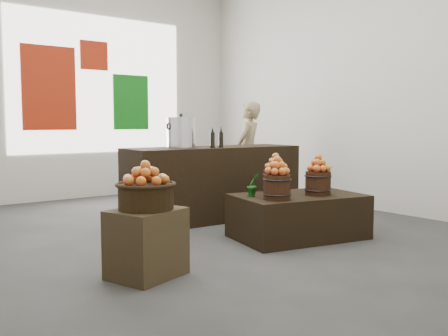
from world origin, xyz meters
TOP-DOWN VIEW (x-y plane):
  - ground at (0.00, 0.00)m, footprint 7.00×7.00m
  - back_wall at (0.00, 3.50)m, footprint 6.00×0.04m
  - back_opening at (0.30, 3.48)m, footprint 3.20×0.02m
  - deco_red_left at (-0.60, 3.47)m, footprint 0.90×0.04m
  - deco_green_right at (0.90, 3.47)m, footprint 0.70×0.04m
  - deco_red_upper at (0.20, 3.47)m, footprint 0.50×0.04m
  - crate at (-1.35, -1.25)m, footprint 0.71×0.64m
  - wicker_basket at (-1.35, -1.25)m, footprint 0.47×0.47m
  - apples_in_basket at (-1.35, -1.25)m, footprint 0.37×0.37m
  - display_table at (0.74, -1.00)m, footprint 1.59×1.16m
  - apple_bucket_front_left at (0.30, -1.12)m, footprint 0.29×0.29m
  - apples_in_bucket_front_left at (0.30, -1.12)m, footprint 0.22×0.22m
  - apple_bucket_front_right at (0.90, -1.15)m, footprint 0.29×0.29m
  - apples_in_bucket_front_right at (0.90, -1.15)m, footprint 0.22×0.22m
  - apple_bucket_rear at (0.65, -0.71)m, footprint 0.29×0.29m
  - apples_in_bucket_rear at (0.65, -0.71)m, footprint 0.22×0.22m
  - herb_garnish_right at (1.28, -0.88)m, footprint 0.29×0.26m
  - herb_garnish_left at (0.25, -0.78)m, footprint 0.16×0.13m
  - counter at (0.63, 0.50)m, footprint 2.47×0.92m
  - stock_pot_left at (0.13, 0.53)m, footprint 0.38×0.38m
  - oil_cruets at (0.62, 0.26)m, footprint 0.18×0.08m
  - shopper at (1.99, 1.38)m, footprint 0.73×0.65m

SIDE VIEW (x-z plane):
  - ground at x=0.00m, z-range 0.00..0.00m
  - display_table at x=0.74m, z-range 0.00..0.50m
  - crate at x=-1.35m, z-range 0.00..0.59m
  - counter at x=0.63m, z-range 0.00..0.99m
  - herb_garnish_left at x=0.25m, z-range 0.50..0.75m
  - apple_bucket_front_left at x=0.30m, z-range 0.50..0.77m
  - apple_bucket_front_right at x=0.90m, z-range 0.50..0.77m
  - apple_bucket_rear at x=0.65m, z-range 0.50..0.77m
  - herb_garnish_right at x=1.28m, z-range 0.50..0.79m
  - wicker_basket at x=-1.35m, z-range 0.59..0.80m
  - shopper at x=1.99m, z-range 0.00..1.67m
  - apples_in_bucket_front_left at x=0.30m, z-range 0.77..0.96m
  - apples_in_bucket_front_right at x=0.90m, z-range 0.77..0.96m
  - apples_in_bucket_rear at x=0.65m, z-range 0.77..0.96m
  - apples_in_basket at x=-1.35m, z-range 0.80..1.00m
  - oil_cruets at x=0.62m, z-range 0.99..1.27m
  - stock_pot_left at x=0.13m, z-range 0.99..1.37m
  - deco_green_right at x=0.90m, z-range 1.20..2.20m
  - deco_red_left at x=-0.60m, z-range 1.20..2.60m
  - back_wall at x=0.00m, z-range 0.00..4.00m
  - back_opening at x=0.30m, z-range 0.80..3.20m
  - deco_red_upper at x=0.20m, z-range 2.25..2.75m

